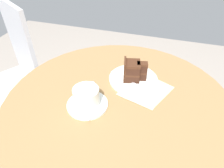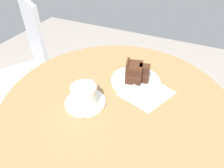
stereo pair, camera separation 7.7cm
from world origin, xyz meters
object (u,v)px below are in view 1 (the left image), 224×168
cake_slice (133,71)px  fork (122,77)px  napkin (144,90)px  cafe_chair (15,69)px  saucer (87,104)px  cake_plate (133,79)px  teaspoon (94,112)px  coffee_cup (87,96)px

cake_slice → fork: 0.06m
napkin → cafe_chair: bearing=77.3°
napkin → saucer: bearing=128.6°
saucer → cake_plate: size_ratio=0.73×
cake_slice → fork: size_ratio=0.73×
cake_slice → fork: (-0.00, 0.04, -0.04)m
cake_plate → teaspoon: bearing=159.5°
saucer → teaspoon: bearing=-131.4°
saucer → cafe_chair: bearing=62.7°
cake_slice → napkin: size_ratio=0.46×
teaspoon → cafe_chair: cafe_chair is taller
cake_slice → cafe_chair: (0.15, 0.79, -0.25)m
saucer → cafe_chair: size_ratio=0.16×
coffee_cup → teaspoon: bearing=-131.1°
napkin → cake_plate: bearing=48.9°
saucer → cake_plate: cake_plate is taller
cake_plate → cafe_chair: 0.83m
fork → napkin: fork is taller
cake_plate → cake_slice: size_ratio=2.00×
saucer → fork: 0.21m
coffee_cup → teaspoon: size_ratio=1.16×
napkin → coffee_cup: bearing=128.8°
teaspoon → fork: fork is taller
teaspoon → cafe_chair: size_ratio=0.11×
fork → napkin: (-0.04, -0.11, -0.01)m
saucer → cake_plate: (0.20, -0.13, 0.00)m
cake_plate → fork: (-0.01, 0.05, 0.01)m
saucer → fork: bearing=-22.9°
coffee_cup → cake_slice: cake_slice is taller
saucer → fork: size_ratio=1.07×
teaspoon → fork: (0.23, -0.04, 0.00)m
napkin → cafe_chair: 0.89m
saucer → coffee_cup: bearing=-161.5°
cafe_chair → cake_plate: bearing=21.7°
coffee_cup → cake_plate: (0.20, -0.13, -0.04)m
coffee_cup → cafe_chair: size_ratio=0.13×
coffee_cup → cake_slice: 0.23m
saucer → teaspoon: 0.05m
cake_plate → napkin: 0.08m
saucer → napkin: bearing=-51.4°
saucer → napkin: size_ratio=0.67×
saucer → cake_plate: bearing=-32.7°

